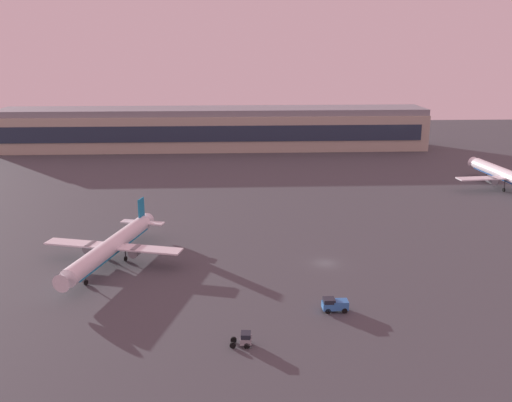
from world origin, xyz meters
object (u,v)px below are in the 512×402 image
Objects in this scene: airplane_terminal_side at (508,177)px; airplane_far_stand at (112,247)px; cargo_loader at (334,304)px; pushback_tug at (245,339)px.

airplane_far_stand is at bearing -158.47° from airplane_terminal_side.
pushback_tug is at bearing 123.73° from cargo_loader.
cargo_loader is at bearing -136.02° from airplane_terminal_side.
airplane_far_stand reaches higher than pushback_tug.
cargo_loader is (-65.02, -75.05, -2.76)m from airplane_terminal_side.
airplane_terminal_side reaches higher than airplane_far_stand.
airplane_terminal_side is at bearing 141.81° from pushback_tug.
airplane_far_stand is 45.75m from cargo_loader.
airplane_far_stand is 0.88× the size of airplane_terminal_side.
pushback_tug is at bearing -138.25° from airplane_terminal_side.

